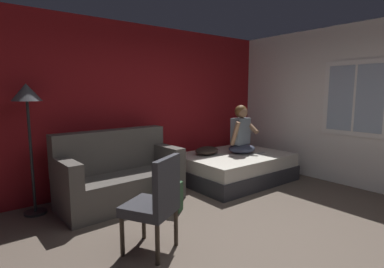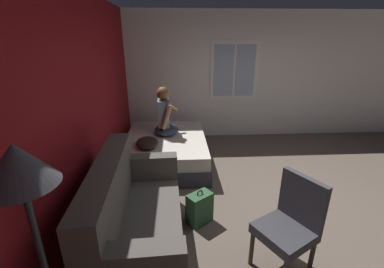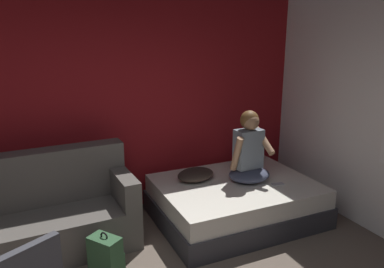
% 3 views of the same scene
% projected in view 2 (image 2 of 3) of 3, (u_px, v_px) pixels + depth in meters
% --- Properties ---
extents(ground_plane, '(40.00, 40.00, 0.00)m').
position_uv_depth(ground_plane, '(303.00, 211.00, 3.39)').
color(ground_plane, brown).
extents(wall_back_accent, '(10.73, 0.16, 2.70)m').
position_uv_depth(wall_back_accent, '(70.00, 117.00, 2.76)').
color(wall_back_accent, maroon).
rests_on(wall_back_accent, ground).
extents(wall_side_with_window, '(0.19, 6.82, 2.70)m').
position_uv_depth(wall_side_with_window, '(251.00, 76.00, 5.67)').
color(wall_side_with_window, silver).
rests_on(wall_side_with_window, ground).
extents(bed, '(1.91, 1.46, 0.48)m').
position_uv_depth(bed, '(166.00, 150.00, 4.68)').
color(bed, '#2D2D33').
rests_on(bed, ground).
extents(couch, '(1.73, 0.89, 1.04)m').
position_uv_depth(couch, '(135.00, 220.00, 2.64)').
color(couch, '#514C47').
rests_on(couch, ground).
extents(side_chair, '(0.63, 0.63, 0.98)m').
position_uv_depth(side_chair, '(290.00, 222.00, 2.40)').
color(side_chair, '#382D23').
rests_on(side_chair, ground).
extents(person_seated, '(0.54, 0.46, 0.88)m').
position_uv_depth(person_seated, '(165.00, 115.00, 4.64)').
color(person_seated, '#383D51').
rests_on(person_seated, bed).
extents(backpack, '(0.34, 0.35, 0.46)m').
position_uv_depth(backpack, '(199.00, 208.00, 3.14)').
color(backpack, '#2D5133').
rests_on(backpack, ground).
extents(throw_pillow, '(0.54, 0.44, 0.14)m').
position_uv_depth(throw_pillow, '(147.00, 143.00, 4.17)').
color(throw_pillow, '#2D231E').
rests_on(throw_pillow, bed).
extents(cell_phone, '(0.15, 0.10, 0.01)m').
position_uv_depth(cell_phone, '(180.00, 129.00, 5.01)').
color(cell_phone, '#B7B7BC').
rests_on(cell_phone, bed).
extents(floor_lamp, '(0.36, 0.36, 1.70)m').
position_uv_depth(floor_lamp, '(25.00, 194.00, 1.27)').
color(floor_lamp, black).
rests_on(floor_lamp, ground).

